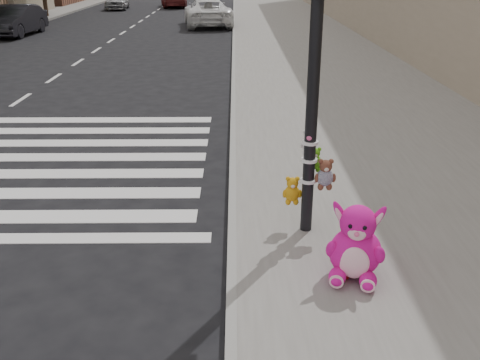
{
  "coord_description": "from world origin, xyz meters",
  "views": [
    {
      "loc": [
        1.6,
        -4.96,
        3.69
      ],
      "look_at": [
        1.67,
        2.16,
        0.75
      ],
      "focal_mm": 40.0,
      "sensor_mm": 36.0,
      "label": 1
    }
  ],
  "objects_px": {
    "signal_pole": "(312,121)",
    "car_white_near": "(208,13)",
    "pink_bunny": "(356,247)",
    "car_dark_far": "(16,20)",
    "red_teddy": "(345,271)"
  },
  "relations": [
    {
      "from": "signal_pole",
      "to": "car_dark_far",
      "type": "bearing_deg",
      "value": 119.23
    },
    {
      "from": "pink_bunny",
      "to": "red_teddy",
      "type": "bearing_deg",
      "value": -134.22
    },
    {
      "from": "pink_bunny",
      "to": "red_teddy",
      "type": "xyz_separation_m",
      "value": [
        -0.12,
        -0.07,
        -0.29
      ]
    },
    {
      "from": "car_dark_far",
      "to": "car_white_near",
      "type": "bearing_deg",
      "value": 25.8
    },
    {
      "from": "car_white_near",
      "to": "car_dark_far",
      "type": "bearing_deg",
      "value": 16.29
    },
    {
      "from": "car_white_near",
      "to": "pink_bunny",
      "type": "bearing_deg",
      "value": 89.66
    },
    {
      "from": "pink_bunny",
      "to": "car_white_near",
      "type": "relative_size",
      "value": 0.17
    },
    {
      "from": "pink_bunny",
      "to": "car_white_near",
      "type": "height_order",
      "value": "car_white_near"
    },
    {
      "from": "pink_bunny",
      "to": "signal_pole",
      "type": "bearing_deg",
      "value": 123.25
    },
    {
      "from": "pink_bunny",
      "to": "car_dark_far",
      "type": "relative_size",
      "value": 0.21
    },
    {
      "from": "signal_pole",
      "to": "car_white_near",
      "type": "height_order",
      "value": "signal_pole"
    },
    {
      "from": "red_teddy",
      "to": "car_white_near",
      "type": "distance_m",
      "value": 27.79
    },
    {
      "from": "red_teddy",
      "to": "car_white_near",
      "type": "height_order",
      "value": "car_white_near"
    },
    {
      "from": "pink_bunny",
      "to": "red_teddy",
      "type": "distance_m",
      "value": 0.32
    },
    {
      "from": "red_teddy",
      "to": "car_dark_far",
      "type": "distance_m",
      "value": 26.72
    }
  ]
}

